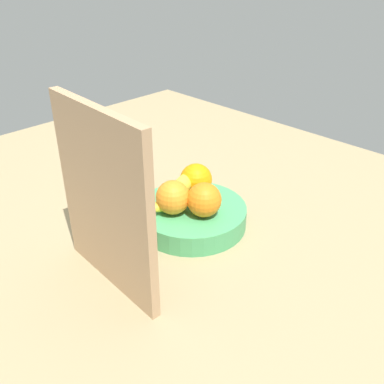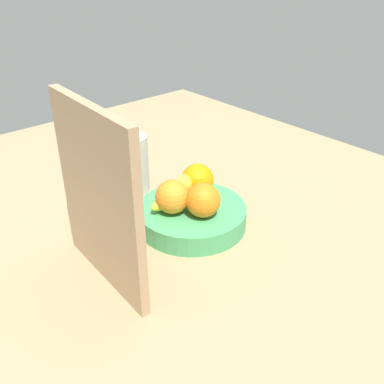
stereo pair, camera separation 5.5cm
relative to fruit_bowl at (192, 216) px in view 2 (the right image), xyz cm
name	(u,v)px [view 2 (the right image)]	position (x,y,z in cm)	size (l,w,h in cm)	color
ground_plane	(204,232)	(-2.81, -1.38, -3.94)	(180.00, 140.00, 3.00)	#9B8862
fruit_bowl	(192,216)	(0.00, 0.00, 0.00)	(25.62, 25.62, 4.89)	#47A363
orange_front_left	(203,200)	(-4.31, 0.49, 6.36)	(7.83, 7.83, 7.83)	orange
orange_front_right	(198,180)	(3.76, -5.14, 6.36)	(7.83, 7.83, 7.83)	orange
orange_center	(172,197)	(1.42, 4.64, 6.36)	(7.83, 7.83, 7.83)	orange
banana_bunch	(180,190)	(3.67, 0.63, 5.54)	(10.12, 18.30, 6.20)	yellow
cutting_board	(99,199)	(-2.79, 25.08, 15.56)	(28.00, 1.80, 36.00)	tan
thermos_tumbler	(132,164)	(23.25, 0.55, 5.34)	(8.64, 8.64, 15.57)	#BCBBBA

